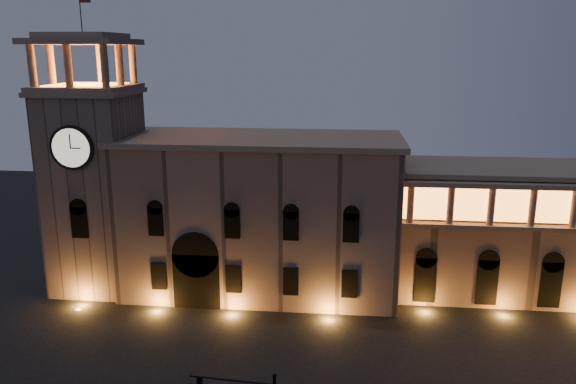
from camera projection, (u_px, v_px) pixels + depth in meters
The scene contains 3 objects.
government_building at pixel (260, 215), 62.66m from camera, with size 30.80×12.80×17.60m.
clock_tower at pixel (95, 180), 62.65m from camera, with size 9.80×9.80×32.40m.
colonnade_wing at pixel (570, 231), 61.56m from camera, with size 40.60×11.50×14.50m.
Camera 1 is at (7.19, -37.53, 26.70)m, focal length 35.00 mm.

